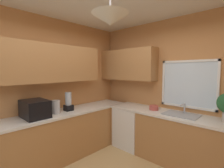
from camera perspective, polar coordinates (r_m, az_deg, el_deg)
room_shell at (r=2.48m, az=0.57°, el=7.19°), size 3.52×3.65×2.75m
counter_run_left at (r=3.31m, az=-19.11°, el=-17.20°), size 0.65×3.26×0.89m
counter_run_back at (r=3.30m, az=20.98°, el=-17.28°), size 2.61×0.65×0.89m
dishwasher at (r=3.72m, az=6.76°, el=-14.82°), size 0.60×0.60×0.85m
microwave at (r=2.99m, az=-25.57°, el=-7.91°), size 0.48×0.36×0.29m
kettle at (r=3.12m, az=-19.31°, el=-7.65°), size 0.15×0.15×0.24m
sink_assembly at (r=3.13m, az=23.27°, el=-9.81°), size 0.57×0.40×0.19m
bowl at (r=3.32m, az=14.58°, el=-8.10°), size 0.18×0.18×0.09m
blender_appliance at (r=3.26m, az=-15.15°, el=-6.26°), size 0.15×0.15×0.36m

